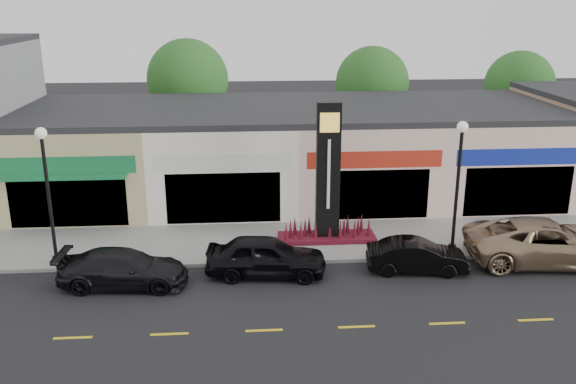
% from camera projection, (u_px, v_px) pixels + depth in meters
% --- Properties ---
extents(ground, '(120.00, 120.00, 0.00)m').
position_uv_depth(ground, '(261.00, 288.00, 22.35)').
color(ground, black).
rests_on(ground, ground).
extents(sidewalk, '(52.00, 4.30, 0.15)m').
position_uv_depth(sidewalk, '(258.00, 242.00, 26.47)').
color(sidewalk, gray).
rests_on(sidewalk, ground).
extents(curb, '(52.00, 0.20, 0.15)m').
position_uv_depth(curb, '(259.00, 263.00, 24.33)').
color(curb, gray).
rests_on(curb, ground).
extents(shop_beige, '(7.00, 10.85, 4.80)m').
position_uv_depth(shop_beige, '(91.00, 154.00, 31.93)').
color(shop_beige, '#C6B97E').
rests_on(shop_beige, ground).
extents(shop_cream, '(7.00, 10.01, 4.80)m').
position_uv_depth(shop_cream, '(225.00, 152.00, 32.43)').
color(shop_cream, white).
rests_on(shop_cream, ground).
extents(shop_pink_w, '(7.00, 10.01, 4.80)m').
position_uv_depth(shop_pink_w, '(355.00, 149.00, 32.93)').
color(shop_pink_w, beige).
rests_on(shop_pink_w, ground).
extents(shop_pink_e, '(7.00, 10.01, 4.80)m').
position_uv_depth(shop_pink_e, '(481.00, 147.00, 33.43)').
color(shop_pink_e, beige).
rests_on(shop_pink_e, ground).
extents(tree_rear_west, '(5.20, 5.20, 7.83)m').
position_uv_depth(tree_rear_west, '(188.00, 80.00, 39.04)').
color(tree_rear_west, '#382619').
rests_on(tree_rear_west, ground).
extents(tree_rear_mid, '(4.80, 4.80, 7.29)m').
position_uv_depth(tree_rear_mid, '(372.00, 83.00, 39.99)').
color(tree_rear_mid, '#382619').
rests_on(tree_rear_mid, ground).
extents(tree_rear_east, '(4.60, 4.60, 6.94)m').
position_uv_depth(tree_rear_east, '(519.00, 86.00, 40.78)').
color(tree_rear_east, '#382619').
rests_on(tree_rear_east, ground).
extents(lamp_west_near, '(0.44, 0.44, 5.47)m').
position_uv_depth(lamp_west_near, '(47.00, 183.00, 23.11)').
color(lamp_west_near, black).
rests_on(lamp_west_near, sidewalk).
extents(lamp_east_near, '(0.44, 0.44, 5.47)m').
position_uv_depth(lamp_east_near, '(458.00, 174.00, 24.25)').
color(lamp_east_near, black).
rests_on(lamp_east_near, sidewalk).
extents(pylon_sign, '(4.20, 1.30, 6.00)m').
position_uv_depth(pylon_sign, '(328.00, 193.00, 25.87)').
color(pylon_sign, '#560E1F').
rests_on(pylon_sign, sidewalk).
extents(car_dark_sedan, '(2.24, 4.84, 1.37)m').
position_uv_depth(car_dark_sedan, '(123.00, 269.00, 22.37)').
color(car_dark_sedan, black).
rests_on(car_dark_sedan, ground).
extents(car_black_sedan, '(2.28, 4.73, 1.56)m').
position_uv_depth(car_black_sedan, '(266.00, 256.00, 23.22)').
color(car_black_sedan, black).
rests_on(car_black_sedan, ground).
extents(car_black_conv, '(1.78, 3.99, 1.27)m').
position_uv_depth(car_black_conv, '(417.00, 256.00, 23.58)').
color(car_black_conv, black).
rests_on(car_black_conv, ground).
extents(car_gold_suv, '(3.48, 6.57, 1.76)m').
position_uv_depth(car_gold_suv, '(547.00, 242.00, 24.33)').
color(car_gold_suv, '#9F8565').
rests_on(car_gold_suv, ground).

